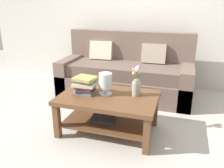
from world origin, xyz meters
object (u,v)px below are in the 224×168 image
at_px(book_stack_main, 85,85).
at_px(glass_hurricane_vase, 105,82).
at_px(couch, 126,74).
at_px(coffee_table, 108,106).
at_px(flower_pitcher, 136,83).

height_order(book_stack_main, glass_hurricane_vase, glass_hurricane_vase).
distance_m(couch, book_stack_main, 1.31).
bearing_deg(glass_hurricane_vase, couch, 92.96).
height_order(couch, coffee_table, couch).
bearing_deg(glass_hurricane_vase, book_stack_main, -171.99).
bearing_deg(coffee_table, couch, 94.87).
bearing_deg(flower_pitcher, coffee_table, -159.04).
relative_size(book_stack_main, glass_hurricane_vase, 1.04).
bearing_deg(glass_hurricane_vase, flower_pitcher, 12.82).
height_order(couch, flower_pitcher, couch).
relative_size(coffee_table, glass_hurricane_vase, 4.36).
height_order(couch, glass_hurricane_vase, couch).
bearing_deg(coffee_table, book_stack_main, 179.45).
bearing_deg(flower_pitcher, book_stack_main, -169.16).
distance_m(couch, glass_hurricane_vase, 1.27).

